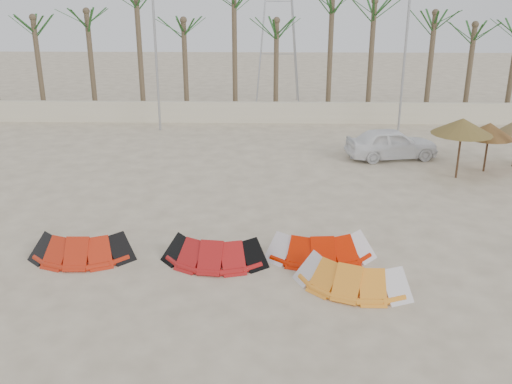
{
  "coord_description": "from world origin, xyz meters",
  "views": [
    {
      "loc": [
        0.45,
        -12.75,
        8.22
      ],
      "look_at": [
        0.0,
        6.0,
        1.3
      ],
      "focal_mm": 40.0,
      "sensor_mm": 36.0,
      "label": 1
    }
  ],
  "objects_px": {
    "kite_orange": "(350,271)",
    "parasol_left": "(462,126)",
    "kite_red_right": "(320,243)",
    "parasol_mid": "(489,130)",
    "kite_red_left": "(84,244)",
    "kite_red_mid": "(215,247)",
    "car": "(392,143)"
  },
  "relations": [
    {
      "from": "kite_red_mid",
      "to": "parasol_left",
      "type": "height_order",
      "value": "parasol_left"
    },
    {
      "from": "kite_red_left",
      "to": "car",
      "type": "relative_size",
      "value": 0.72
    },
    {
      "from": "parasol_left",
      "to": "car",
      "type": "height_order",
      "value": "parasol_left"
    },
    {
      "from": "kite_red_right",
      "to": "parasol_mid",
      "type": "xyz_separation_m",
      "value": [
        8.29,
        8.8,
        1.52
      ]
    },
    {
      "from": "kite_red_mid",
      "to": "parasol_left",
      "type": "bearing_deg",
      "value": 39.35
    },
    {
      "from": "kite_red_right",
      "to": "kite_orange",
      "type": "bearing_deg",
      "value": -69.28
    },
    {
      "from": "kite_red_right",
      "to": "parasol_left",
      "type": "distance_m",
      "value": 10.5
    },
    {
      "from": "kite_red_mid",
      "to": "kite_red_left",
      "type": "bearing_deg",
      "value": 177.82
    },
    {
      "from": "parasol_left",
      "to": "kite_red_mid",
      "type": "bearing_deg",
      "value": -140.65
    },
    {
      "from": "kite_red_mid",
      "to": "parasol_left",
      "type": "relative_size",
      "value": 1.22
    },
    {
      "from": "kite_red_left",
      "to": "kite_red_mid",
      "type": "height_order",
      "value": "same"
    },
    {
      "from": "parasol_mid",
      "to": "parasol_left",
      "type": "bearing_deg",
      "value": -148.18
    },
    {
      "from": "kite_red_left",
      "to": "kite_red_mid",
      "type": "xyz_separation_m",
      "value": [
        4.19,
        -0.16,
        0.0
      ]
    },
    {
      "from": "kite_red_left",
      "to": "kite_red_right",
      "type": "height_order",
      "value": "same"
    },
    {
      "from": "kite_red_mid",
      "to": "parasol_left",
      "type": "xyz_separation_m",
      "value": [
        10.05,
        8.24,
        1.94
      ]
    },
    {
      "from": "car",
      "to": "kite_orange",
      "type": "bearing_deg",
      "value": 153.5
    },
    {
      "from": "car",
      "to": "parasol_mid",
      "type": "bearing_deg",
      "value": -127.34
    },
    {
      "from": "car",
      "to": "parasol_left",
      "type": "bearing_deg",
      "value": -152.09
    },
    {
      "from": "kite_orange",
      "to": "parasol_mid",
      "type": "distance_m",
      "value": 13.18
    },
    {
      "from": "parasol_left",
      "to": "car",
      "type": "distance_m",
      "value": 4.09
    },
    {
      "from": "parasol_left",
      "to": "parasol_mid",
      "type": "distance_m",
      "value": 1.89
    },
    {
      "from": "kite_red_left",
      "to": "parasol_mid",
      "type": "xyz_separation_m",
      "value": [
        15.8,
        9.05,
        1.52
      ]
    },
    {
      "from": "kite_orange",
      "to": "kite_red_mid",
      "type": "bearing_deg",
      "value": 159.94
    },
    {
      "from": "kite_red_mid",
      "to": "kite_red_right",
      "type": "height_order",
      "value": "same"
    },
    {
      "from": "kite_red_right",
      "to": "kite_orange",
      "type": "xyz_separation_m",
      "value": [
        0.71,
        -1.88,
        -0.0
      ]
    },
    {
      "from": "kite_orange",
      "to": "parasol_left",
      "type": "bearing_deg",
      "value": 58.27
    },
    {
      "from": "kite_red_left",
      "to": "parasol_mid",
      "type": "bearing_deg",
      "value": 29.8
    },
    {
      "from": "kite_red_mid",
      "to": "kite_orange",
      "type": "xyz_separation_m",
      "value": [
        4.04,
        -1.48,
        0.0
      ]
    },
    {
      "from": "kite_red_left",
      "to": "car",
      "type": "bearing_deg",
      "value": 42.85
    },
    {
      "from": "parasol_left",
      "to": "kite_red_left",
      "type": "bearing_deg",
      "value": -150.43
    },
    {
      "from": "kite_red_left",
      "to": "kite_red_right",
      "type": "distance_m",
      "value": 7.52
    },
    {
      "from": "parasol_mid",
      "to": "car",
      "type": "bearing_deg",
      "value": 153.01
    }
  ]
}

